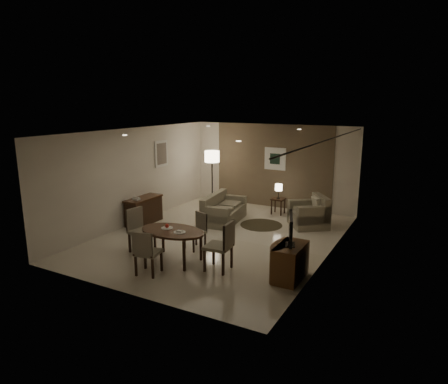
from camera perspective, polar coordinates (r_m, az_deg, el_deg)
The scene contains 31 objects.
room_shell at distance 10.31m, azimuth 0.53°, elevation 1.30°, with size 5.50×7.00×2.70m.
taupe_accent at distance 13.07m, azimuth 6.92°, elevation 3.69°, with size 3.96×0.03×2.70m, color brown.
curtain_wall at distance 9.01m, azimuth 14.52°, elevation -1.02°, with size 0.08×6.70×2.58m, color #C2AE97, non-canonical shape.
curtain_rod at distance 8.80m, azimuth 15.01°, elevation 7.35°, with size 0.03×0.03×6.80m, color black.
art_back_frame at distance 12.97m, azimuth 7.32°, elevation 4.73°, with size 0.72×0.03×0.72m, color silver.
art_back_canvas at distance 12.96m, azimuth 7.29°, elevation 4.72°, with size 0.34×0.01×0.34m, color black.
art_left_frame at distance 12.35m, azimuth -8.94°, elevation 5.44°, with size 0.03×0.60×0.80m, color silver.
art_left_canvas at distance 12.34m, azimuth -8.89°, elevation 5.43°, with size 0.01×0.46×0.64m, color gray.
downlight_nl at distance 9.13m, azimuth -13.99°, elevation 7.89°, with size 0.10×0.10×0.01m, color white.
downlight_nr at distance 7.54m, azimuth 2.10°, elevation 7.26°, with size 0.10×0.10×0.01m, color white.
downlight_fl at distance 12.03m, azimuth -2.25°, elevation 9.38°, with size 0.10×0.10×0.01m, color white.
downlight_fr at distance 10.87m, azimuth 10.70°, elevation 8.79°, with size 0.10×0.10×0.01m, color white.
console_desk at distance 11.58m, azimuth -11.38°, elevation -2.61°, with size 0.48×1.20×0.75m, color #482817, non-canonical shape.
telephone at distance 11.25m, azimuth -12.45°, elevation -0.88°, with size 0.20×0.14×0.09m, color white, non-canonical shape.
tv_cabinet at distance 8.01m, azimuth 9.45°, elevation -9.86°, with size 0.48×0.90×0.70m, color brown, non-canonical shape.
flat_tv at distance 7.78m, azimuth 9.49°, elevation -5.28°, with size 0.06×0.88×0.60m, color black, non-canonical shape.
dining_table at distance 8.82m, azimuth -7.31°, elevation -7.61°, with size 1.50×0.93×0.70m, color #482817, non-canonical shape.
chair_near at distance 8.23m, azimuth -10.77°, elevation -8.38°, with size 0.45×0.45×0.94m, color gray, non-canonical shape.
chair_far at distance 9.43m, azimuth -4.19°, elevation -5.64°, with size 0.42×0.42×0.86m, color gray, non-canonical shape.
chair_left at distance 9.40m, azimuth -11.67°, elevation -5.46°, with size 0.49×0.49×1.01m, color gray, non-canonical shape.
chair_right at distance 8.24m, azimuth -0.84°, elevation -7.69°, with size 0.51×0.51×1.05m, color gray, non-canonical shape.
plate_a at distance 8.84m, azimuth -8.14°, elevation -5.12°, with size 0.26×0.26×0.02m, color white.
plate_b at distance 8.54m, azimuth -6.37°, elevation -5.73°, with size 0.26×0.26×0.02m, color white.
fruit_apple at distance 8.82m, azimuth -8.15°, elevation -4.80°, with size 0.09×0.09×0.09m, color red.
napkin at distance 8.53m, azimuth -6.37°, elevation -5.58°, with size 0.12×0.08×0.03m, color white.
round_rug at distance 11.34m, azimuth 5.34°, elevation -4.70°, with size 1.18×1.18×0.01m, color #3E3323.
sofa at distance 11.53m, azimuth 0.04°, elevation -2.34°, with size 0.83×1.66×0.78m, color gray, non-canonical shape.
armchair at distance 11.31m, azimuth 12.00°, elevation -2.73°, with size 0.97×0.91×0.86m, color gray, non-canonical shape.
side_table at distance 12.43m, azimuth 7.74°, elevation -2.02°, with size 0.39×0.39×0.49m, color black, non-canonical shape.
table_lamp at distance 12.31m, azimuth 7.81°, elevation 0.21°, with size 0.22×0.22×0.50m, color #FFEAC1, non-canonical shape.
floor_lamp at distance 12.96m, azimuth -1.70°, elevation 1.81°, with size 0.47×0.47×1.86m, color #FFE5B7, non-canonical shape.
Camera 1 is at (4.74, -8.51, 3.43)m, focal length 32.00 mm.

